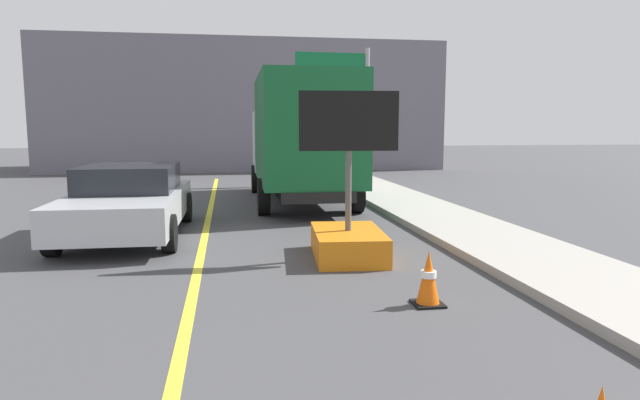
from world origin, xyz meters
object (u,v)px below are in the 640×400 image
Objects in this scene: arrow_board_trailer at (348,229)px; traffic_cone_mid_lane at (428,278)px; box_truck at (301,137)px; pickup_car at (129,201)px; highway_guide_sign at (347,91)px.

arrow_board_trailer reaches higher than traffic_cone_mid_lane.
traffic_cone_mid_lane is (0.35, -9.16, -1.52)m from box_truck.
pickup_car is at bearing 147.10° from arrow_board_trailer.
highway_guide_sign is 7.45× the size of traffic_cone_mid_lane.
highway_guide_sign is at bearing 81.93° from traffic_cone_mid_lane.
box_truck is 1.47× the size of highway_guide_sign.
highway_guide_sign reaches higher than arrow_board_trailer.
box_truck is 5.85m from highway_guide_sign.
arrow_board_trailer is 0.54× the size of highway_guide_sign.
box_truck is (0.08, 6.59, 1.37)m from arrow_board_trailer.
arrow_board_trailer is 6.73m from box_truck.
box_truck is at bearing 89.27° from arrow_board_trailer.
arrow_board_trailer is 4.59m from pickup_car.
arrow_board_trailer is at bearing -90.73° from box_truck.
highway_guide_sign is at bearing 65.12° from box_truck.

